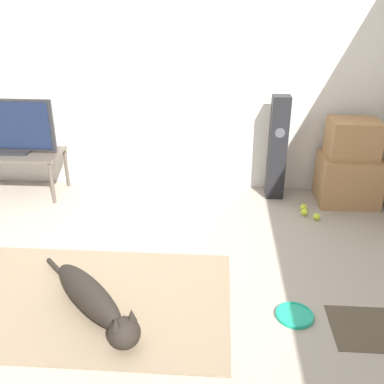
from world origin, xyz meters
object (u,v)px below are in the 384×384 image
Objects in this scene: cardboard_box_lower at (348,180)px; tv at (11,127)px; tv_stand at (16,158)px; tennis_ball_near_speaker at (317,217)px; cardboard_box_upper at (353,139)px; floor_speaker at (277,148)px; tennis_ball_by_boxes at (304,212)px; dog at (94,300)px; frisbee at (295,315)px; tennis_ball_loose_on_carpet at (304,207)px.

cardboard_box_lower is 0.66× the size of tv.
tennis_ball_near_speaker is at bearing -7.72° from tv_stand.
cardboard_box_upper is at bearing 128.86° from cardboard_box_lower.
tv_stand is (-2.67, -0.11, -0.13)m from floor_speaker.
floor_speaker reaches higher than cardboard_box_lower.
tv_stand is (-3.39, -0.02, 0.16)m from cardboard_box_lower.
tv reaches higher than cardboard_box_upper.
tennis_ball_near_speaker is at bearing -56.04° from floor_speaker.
cardboard_box_lower is at bearing 36.51° from tennis_ball_by_boxes.
tennis_ball_by_boxes is 0.13m from tennis_ball_near_speaker.
dog is 2.24m from tennis_ball_near_speaker.
floor_speaker reaches higher than tennis_ball_near_speaker.
tv is at bearing 173.62° from tennis_ball_by_boxes.
tv reaches higher than tennis_ball_by_boxes.
floor_speaker is 15.97× the size of tennis_ball_near_speaker.
frisbee is at bearing -106.43° from tennis_ball_near_speaker.
floor_speaker reaches higher than frisbee.
floor_speaker is 0.64m from tennis_ball_loose_on_carpet.
cardboard_box_lower is 0.62m from tennis_ball_by_boxes.
tv is (-1.32, 1.86, 0.60)m from dog.
cardboard_box_lower is 0.77m from floor_speaker.
tv_stand is 0.32m from tv.
tv_stand is at bearing 173.68° from tennis_ball_by_boxes.
cardboard_box_upper reaches higher than tennis_ball_loose_on_carpet.
tennis_ball_by_boxes is (2.92, -0.33, -0.69)m from tv.
tv_stand is (-3.38, -0.04, -0.27)m from cardboard_box_upper.
dog is 2.80m from cardboard_box_lower.
frisbee is 0.53× the size of cardboard_box_upper.
tennis_ball_near_speaker is at bearing -128.65° from cardboard_box_upper.
tennis_ball_by_boxes is at bearing -143.49° from cardboard_box_lower.
cardboard_box_upper is 7.06× the size of tennis_ball_by_boxes.
tv reaches higher than tennis_ball_near_speaker.
floor_speaker is 0.79m from tennis_ball_near_speaker.
floor_speaker reaches higher than cardboard_box_upper.
frisbee is at bearing -101.80° from tennis_ball_by_boxes.
tv is 3.02m from tennis_ball_by_boxes.
cardboard_box_lower is 0.55m from tennis_ball_loose_on_carpet.
tv_stand is (-2.62, 1.78, 0.38)m from frisbee.
tennis_ball_near_speaker reaches higher than frisbee.
floor_speaker is (0.06, 1.88, 0.51)m from frisbee.
cardboard_box_lower is 8.75× the size of tennis_ball_loose_on_carpet.
floor_speaker is 15.97× the size of tennis_ball_by_boxes.
tv is at bearing -177.80° from floor_speaker.
cardboard_box_upper is at bearing 29.62° from tennis_ball_loose_on_carpet.
tennis_ball_loose_on_carpet is (-0.46, -0.24, -0.21)m from cardboard_box_lower.
tennis_ball_by_boxes is at bearing -141.71° from cardboard_box_upper.
tv_stand is at bearing -179.61° from cardboard_box_lower.
dog is 1.02× the size of tv.
cardboard_box_lower reaches higher than dog.
tv_stand reaches higher than tennis_ball_by_boxes.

